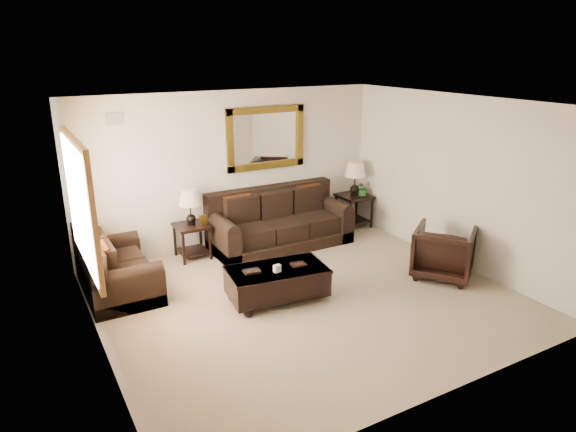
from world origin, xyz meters
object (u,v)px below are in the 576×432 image
loveseat (114,271)px  armchair (444,250)px  end_table_right (355,185)px  coffee_table (277,280)px  sofa (279,225)px  end_table_left (191,214)px

loveseat → armchair: (4.52, -1.91, 0.11)m
end_table_right → coffee_table: bearing=-144.4°
coffee_table → armchair: size_ratio=1.66×
end_table_right → coffee_table: (-2.78, -1.99, -0.56)m
sofa → armchair: 2.88m
end_table_right → armchair: end_table_right is taller
end_table_right → armchair: (-0.20, -2.57, -0.41)m
coffee_table → end_table_left: bearing=111.8°
sofa → end_table_left: bearing=173.6°
sofa → end_table_left: size_ratio=2.08×
loveseat → end_table_left: (1.42, 0.68, 0.44)m
end_table_left → coffee_table: (0.52, -2.02, -0.48)m
loveseat → coffee_table: loveseat is taller
end_table_left → end_table_right: bearing=-0.4°
loveseat → end_table_left: 1.63m
armchair → end_table_left: bearing=14.1°
coffee_table → armchair: bearing=-5.2°
sofa → end_table_right: size_ratio=1.89×
end_table_left → sofa: bearing=-6.4°
loveseat → armchair: 4.90m
end_table_right → loveseat: bearing=-172.1°
end_table_left → armchair: (3.10, -2.59, -0.33)m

